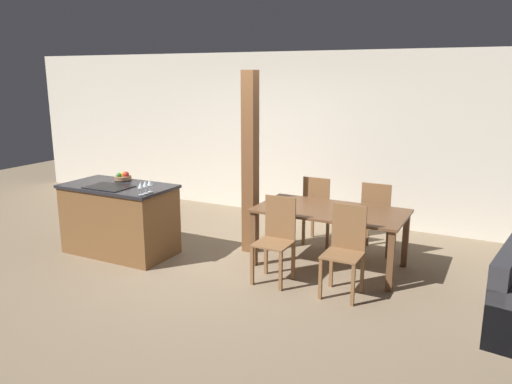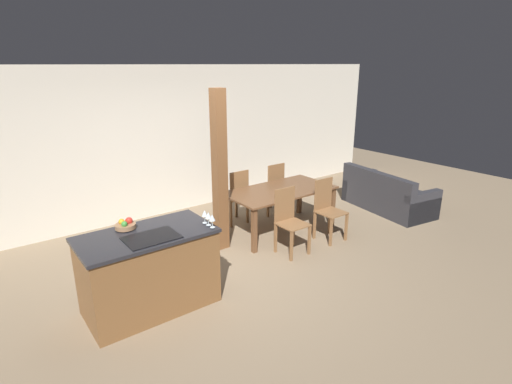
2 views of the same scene
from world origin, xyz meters
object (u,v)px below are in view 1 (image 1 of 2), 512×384
Objects in this scene: dining_chair_far_left at (319,209)px; dining_chair_near_left at (276,238)px; wine_glass_far at (150,183)px; dining_chair_near_right at (345,249)px; dining_chair_far_right at (377,216)px; wine_glass_near at (141,185)px; dining_table at (330,217)px; fruit_bowl at (123,177)px; wine_glass_middle at (145,184)px; timber_post at (250,164)px; kitchen_island at (120,219)px.

dining_chair_near_left is at bearing 90.00° from dining_chair_far_left.
wine_glass_far is 0.16× the size of dining_chair_near_right.
dining_chair_far_right is at bearing 59.77° from dining_chair_near_left.
wine_glass_near is 0.09× the size of dining_table.
wine_glass_middle reaches higher than fruit_bowl.
wine_glass_middle is at bearing 48.27° from dining_chair_far_left.
timber_post is (-0.72, 0.74, 0.69)m from dining_chair_near_left.
dining_chair_far_right is at bearing -180.00° from dining_chair_far_left.
fruit_bowl is 0.10× the size of timber_post.
dining_chair_far_left is at bearing 42.42° from timber_post.
wine_glass_far is 0.16× the size of dining_chair_far_left.
fruit_bowl is 0.89m from wine_glass_far.
dining_chair_far_right is at bearing 35.09° from wine_glass_far.
dining_table is 1.86× the size of dining_chair_far_right.
wine_glass_middle is 1.40m from timber_post.
dining_chair_near_left is at bearing -3.14° from fruit_bowl.
kitchen_island is at bearing 34.36° from dining_chair_far_left.
timber_post reaches higher than fruit_bowl.
wine_glass_middle is 1.70m from dining_chair_near_left.
dining_chair_far_left is (0.00, 1.40, 0.00)m from dining_chair_near_left.
wine_glass_near is 2.33m from dining_table.
dining_chair_near_right is at bearing 8.58° from wine_glass_middle.
dining_chair_far_right is (0.82, 0.00, 0.00)m from dining_chair_far_left.
dining_chair_near_right reaches higher than dining_table.
fruit_bowl is 1.45× the size of wine_glass_middle.
fruit_bowl reaches higher than dining_table.
dining_table is at bearing 17.35° from kitchen_island.
kitchen_island is at bearing -62.75° from fruit_bowl.
dining_chair_near_left is (1.57, 0.28, -0.55)m from wine_glass_far.
dining_table is (1.98, 1.15, -0.42)m from wine_glass_near.
wine_glass_middle is (0.00, 0.08, 0.00)m from wine_glass_near.
dining_chair_far_left is at bearing 120.23° from dining_table.
dining_chair_near_left is 1.00× the size of dining_chair_far_left.
kitchen_island is 9.22× the size of wine_glass_far.
dining_chair_far_right is at bearing 37.71° from wine_glass_near.
dining_chair_near_left reaches higher than dining_table.
wine_glass_near reaches higher than dining_chair_near_left.
dining_table is at bearing 11.66° from fruit_bowl.
wine_glass_far is 2.97m from dining_chair_far_right.
dining_table is 1.86× the size of dining_chair_far_left.
dining_chair_near_right is at bearing 0.00° from dining_chair_near_left.
dining_chair_far_right reaches higher than kitchen_island.
dining_table is 1.27m from timber_post.
wine_glass_far is at bearing -129.82° from timber_post.
kitchen_island is 0.92m from wine_glass_middle.
kitchen_island is 6.38× the size of fruit_bowl.
dining_chair_near_left is (-0.41, -0.70, -0.13)m from dining_table.
wine_glass_middle is 2.43m from dining_chair_far_left.
kitchen_island is 0.59m from fruit_bowl.
dining_chair_far_left is (1.57, 1.68, -0.55)m from wine_glass_far.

